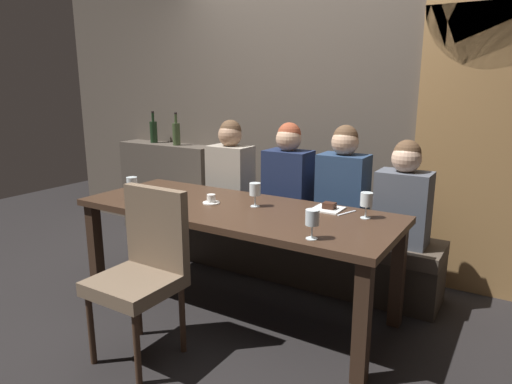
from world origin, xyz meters
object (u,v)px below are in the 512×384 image
chair_near_side (144,263)px  diner_far_end (343,182)px  diner_redhead (230,170)px  fork_on_table (347,213)px  dining_table (235,220)px  wine_glass_center_back (132,184)px  wine_glass_far_right (255,190)px  wine_glass_near_left (366,200)px  wine_glass_end_right (312,218)px  wine_bottle_dark_red (154,131)px  diner_near_end (404,196)px  diner_bearded (288,177)px  dessert_plate (328,208)px  espresso_cup (211,200)px  banquette_bench (283,247)px  wine_bottle_pale_label (176,133)px

chair_near_side → diner_far_end: diner_far_end is taller
diner_redhead → fork_on_table: size_ratio=4.77×
dining_table → chair_near_side: 0.74m
wine_glass_center_back → fork_on_table: 1.53m
chair_near_side → wine_glass_far_right: (0.25, 0.81, 0.29)m
dining_table → wine_glass_center_back: bearing=-164.6°
wine_glass_far_right → wine_glass_near_left: bearing=9.8°
chair_near_side → wine_glass_center_back: chair_near_side is taller
wine_glass_center_back → wine_glass_end_right: size_ratio=1.00×
wine_bottle_dark_red → fork_on_table: wine_bottle_dark_red is taller
dining_table → diner_near_end: bearing=35.6°
wine_glass_center_back → wine_glass_near_left: bearing=14.9°
wine_glass_near_left → fork_on_table: (-0.14, 0.04, -0.11)m
dining_table → fork_on_table: size_ratio=12.94×
diner_near_end → diner_redhead: bearing=179.9°
diner_far_end → wine_bottle_dark_red: 2.25m
diner_bearded → diner_far_end: diner_bearded is taller
dining_table → wine_glass_center_back: 0.81m
chair_near_side → wine_glass_end_right: (0.85, 0.41, 0.30)m
wine_glass_center_back → dessert_plate: wine_glass_center_back is taller
espresso_cup → wine_bottle_dark_red: bearing=145.8°
diner_bearded → diner_near_end: bearing=-0.4°
diner_redhead → chair_near_side: bearing=-75.2°
banquette_bench → wine_glass_end_right: 1.39m
wine_bottle_dark_red → fork_on_table: size_ratio=1.92×
espresso_cup → wine_glass_near_left: bearing=11.6°
banquette_bench → wine_glass_near_left: bearing=-30.0°
wine_glass_far_right → espresso_cup: bearing=-164.5°
diner_redhead → diner_far_end: size_ratio=1.00×
banquette_bench → diner_bearded: bearing=-13.8°
diner_bearded → wine_bottle_dark_red: bearing=168.8°
wine_glass_end_right → diner_redhead: bearing=140.8°
dining_table → chair_near_side: (-0.14, -0.72, -0.09)m
fork_on_table → wine_glass_end_right: bearing=-69.1°
dessert_plate → diner_redhead: bearing=159.0°
diner_redhead → fork_on_table: (1.21, -0.43, -0.09)m
wine_bottle_dark_red → wine_glass_center_back: size_ratio=1.99×
dining_table → diner_redhead: diner_redhead is taller
diner_near_end → dessert_plate: bearing=-133.3°
banquette_bench → fork_on_table: (0.70, -0.45, 0.51)m
diner_bearded → wine_glass_center_back: size_ratio=4.96×
dessert_plate → fork_on_table: size_ratio=1.12×
chair_near_side → diner_bearded: size_ratio=1.20×
wine_glass_near_left → dessert_plate: size_ratio=0.86×
wine_bottle_dark_red → espresso_cup: size_ratio=2.72×
wine_bottle_dark_red → espresso_cup: (1.53, -1.04, -0.30)m
wine_bottle_pale_label → wine_glass_end_right: size_ratio=1.99×
diner_bearded → wine_glass_far_right: 0.60m
wine_bottle_pale_label → wine_glass_near_left: 2.38m
espresso_cup → chair_near_side: bearing=-85.2°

